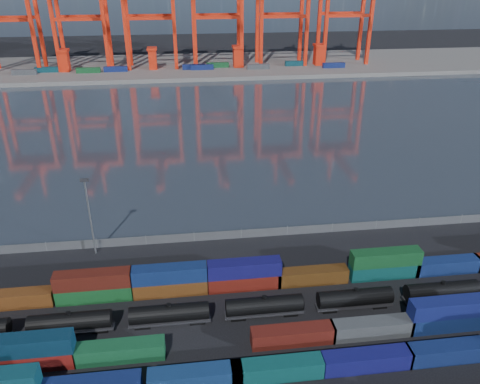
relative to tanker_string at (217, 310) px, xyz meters
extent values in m
plane|color=black|center=(7.13, -3.23, -2.03)|extent=(700.00, 700.00, 0.00)
plane|color=#272F39|center=(7.13, 101.77, -2.03)|extent=(700.00, 700.00, 0.00)
cube|color=#514F4C|center=(7.13, 206.77, -1.03)|extent=(700.00, 70.00, 2.00)
cube|color=navy|center=(-4.13, -12.84, -0.62)|extent=(13.05, 2.65, 2.83)
cube|color=#0E4947|center=(7.36, -12.84, -0.62)|extent=(13.05, 2.65, 2.83)
cube|color=#12125B|center=(20.53, -12.84, -0.62)|extent=(13.05, 2.65, 2.83)
cube|color=#101F51|center=(33.22, -12.84, -0.62)|extent=(13.05, 2.65, 2.83)
cube|color=maroon|center=(-27.73, -6.55, -0.63)|extent=(13.00, 2.64, 2.82)
cube|color=#0B273B|center=(-27.73, -6.55, 2.19)|extent=(13.00, 2.64, 2.82)
cube|color=#15522C|center=(-14.91, -6.55, -0.63)|extent=(13.00, 2.64, 2.82)
cube|color=#551711|center=(11.10, -6.55, -0.63)|extent=(13.00, 2.64, 2.82)
cube|color=#424648|center=(23.71, -6.55, -0.63)|extent=(13.00, 2.64, 2.82)
cube|color=navy|center=(36.26, -6.55, -0.63)|extent=(13.00, 2.64, 2.82)
cube|color=navy|center=(36.26, -6.55, 2.19)|extent=(13.00, 2.64, 2.82)
cube|color=#603313|center=(-34.17, 7.88, -0.62)|extent=(13.10, 2.66, 2.84)
cube|color=#154F22|center=(-20.66, 7.88, -0.62)|extent=(13.10, 2.66, 2.84)
cube|color=#4D170F|center=(-20.66, 7.88, 2.22)|extent=(13.10, 2.66, 2.84)
cube|color=#5E3312|center=(-7.73, 7.88, -0.62)|extent=(13.10, 2.66, 2.84)
cube|color=navy|center=(-7.73, 7.88, 2.22)|extent=(13.10, 2.66, 2.84)
cube|color=#62160E|center=(5.51, 7.88, -0.62)|extent=(13.10, 2.66, 2.84)
cube|color=#121053|center=(5.51, 7.88, 2.22)|extent=(13.10, 2.66, 2.84)
cube|color=#4E2D0F|center=(18.03, 7.88, -0.62)|extent=(13.10, 2.66, 2.84)
cube|color=#0C4340|center=(31.78, 7.88, -0.62)|extent=(13.10, 2.66, 2.84)
cube|color=#134A22|center=(31.78, 7.88, 2.22)|extent=(13.10, 2.66, 2.84)
cube|color=navy|center=(44.11, 7.88, -0.62)|extent=(13.10, 2.66, 2.84)
cylinder|color=black|center=(-23.25, 0.00, 0.21)|extent=(12.71, 2.84, 2.84)
cylinder|color=black|center=(-23.25, 0.00, 1.78)|extent=(0.78, 0.78, 0.49)
cube|color=black|center=(-23.25, 0.00, -1.35)|extent=(13.20, 1.96, 0.39)
cube|color=black|center=(-27.65, 0.00, -1.74)|extent=(2.44, 1.76, 0.59)
cube|color=black|center=(-18.85, 0.00, -1.74)|extent=(2.44, 1.76, 0.59)
cylinder|color=black|center=(-7.75, 0.00, 0.21)|extent=(12.71, 2.84, 2.84)
cylinder|color=black|center=(-7.75, 0.00, 1.78)|extent=(0.78, 0.78, 0.49)
cube|color=black|center=(-7.75, 0.00, -1.35)|extent=(13.20, 1.96, 0.39)
cube|color=black|center=(-12.15, 0.00, -1.74)|extent=(2.44, 1.76, 0.59)
cube|color=black|center=(-3.35, 0.00, -1.74)|extent=(2.44, 1.76, 0.59)
cylinder|color=black|center=(7.75, 0.00, 0.21)|extent=(12.71, 2.84, 2.84)
cylinder|color=black|center=(7.75, 0.00, 1.78)|extent=(0.78, 0.78, 0.49)
cube|color=black|center=(7.75, 0.00, -1.35)|extent=(13.20, 1.96, 0.39)
cube|color=black|center=(3.35, 0.00, -1.74)|extent=(2.44, 1.76, 0.59)
cube|color=black|center=(12.15, 0.00, -1.74)|extent=(2.44, 1.76, 0.59)
cylinder|color=black|center=(23.25, 0.00, 0.21)|extent=(12.71, 2.84, 2.84)
cylinder|color=black|center=(23.25, 0.00, 1.78)|extent=(0.78, 0.78, 0.49)
cube|color=black|center=(23.25, 0.00, -1.35)|extent=(13.20, 1.96, 0.39)
cube|color=black|center=(18.85, 0.00, -1.74)|extent=(2.44, 1.76, 0.59)
cube|color=black|center=(27.65, 0.00, -1.74)|extent=(2.44, 1.76, 0.59)
cylinder|color=black|center=(38.75, 0.00, 0.21)|extent=(12.71, 2.84, 2.84)
cylinder|color=black|center=(38.75, 0.00, 1.78)|extent=(0.78, 0.78, 0.49)
cube|color=black|center=(38.75, 0.00, -1.35)|extent=(13.20, 1.96, 0.39)
cube|color=black|center=(34.35, 0.00, -1.74)|extent=(2.44, 1.76, 0.59)
cube|color=black|center=(43.15, 0.00, -1.74)|extent=(2.44, 1.76, 0.59)
cube|color=#595B5E|center=(7.13, 24.77, -1.03)|extent=(160.00, 0.06, 2.00)
cylinder|color=slate|center=(-32.87, 24.77, -0.93)|extent=(0.12, 0.12, 2.20)
cylinder|color=slate|center=(-22.87, 24.77, -0.93)|extent=(0.12, 0.12, 2.20)
cylinder|color=slate|center=(-12.87, 24.77, -0.93)|extent=(0.12, 0.12, 2.20)
cylinder|color=slate|center=(-2.87, 24.77, -0.93)|extent=(0.12, 0.12, 2.20)
cylinder|color=slate|center=(7.13, 24.77, -0.93)|extent=(0.12, 0.12, 2.20)
cylinder|color=slate|center=(17.13, 24.77, -0.93)|extent=(0.12, 0.12, 2.20)
cylinder|color=slate|center=(27.13, 24.77, -0.93)|extent=(0.12, 0.12, 2.20)
cylinder|color=slate|center=(37.13, 24.77, -0.93)|extent=(0.12, 0.12, 2.20)
cylinder|color=slate|center=(47.13, 24.77, -0.93)|extent=(0.12, 0.12, 2.20)
cylinder|color=slate|center=(57.13, 24.77, -0.93)|extent=(0.12, 0.12, 2.20)
cylinder|color=slate|center=(-22.87, 22.77, 5.97)|extent=(0.36, 0.36, 16.00)
cube|color=black|center=(-22.87, 22.77, 14.27)|extent=(1.60, 0.40, 0.60)
cube|color=red|center=(-75.57, 195.06, 23.13)|extent=(1.79, 1.79, 50.32)
cube|color=red|center=(-75.57, 208.48, 23.13)|extent=(1.79, 1.79, 50.32)
cube|color=red|center=(-87.87, 195.06, 25.64)|extent=(24.60, 1.57, 1.57)
cube|color=red|center=(-87.87, 208.48, 25.64)|extent=(24.60, 1.57, 1.57)
cube|color=red|center=(-65.17, 195.06, 23.13)|extent=(1.79, 1.79, 50.32)
cube|color=red|center=(-65.17, 208.48, 23.13)|extent=(1.79, 1.79, 50.32)
cube|color=red|center=(-40.57, 195.06, 23.13)|extent=(1.79, 1.79, 50.32)
cube|color=red|center=(-40.57, 208.48, 23.13)|extent=(1.79, 1.79, 50.32)
cube|color=red|center=(-52.87, 195.06, 25.64)|extent=(24.60, 1.57, 1.57)
cube|color=red|center=(-52.87, 208.48, 25.64)|extent=(24.60, 1.57, 1.57)
cube|color=red|center=(-30.17, 195.06, 23.13)|extent=(1.79, 1.79, 50.32)
cube|color=red|center=(-30.17, 208.48, 23.13)|extent=(1.79, 1.79, 50.32)
cube|color=red|center=(-5.57, 195.06, 23.13)|extent=(1.79, 1.79, 50.32)
cube|color=red|center=(-5.57, 208.48, 23.13)|extent=(1.79, 1.79, 50.32)
cube|color=red|center=(-17.87, 195.06, 25.64)|extent=(24.60, 1.57, 1.57)
cube|color=red|center=(-17.87, 208.48, 25.64)|extent=(24.60, 1.57, 1.57)
cube|color=red|center=(4.83, 195.06, 23.13)|extent=(1.79, 1.79, 50.32)
cube|color=red|center=(4.83, 208.48, 23.13)|extent=(1.79, 1.79, 50.32)
cube|color=red|center=(29.43, 195.06, 23.13)|extent=(1.79, 1.79, 50.32)
cube|color=red|center=(29.43, 208.48, 23.13)|extent=(1.79, 1.79, 50.32)
cube|color=red|center=(17.13, 195.06, 25.64)|extent=(24.60, 1.57, 1.57)
cube|color=red|center=(17.13, 208.48, 25.64)|extent=(24.60, 1.57, 1.57)
cube|color=red|center=(39.83, 195.06, 23.13)|extent=(1.79, 1.79, 50.32)
cube|color=red|center=(39.83, 208.48, 23.13)|extent=(1.79, 1.79, 50.32)
cube|color=red|center=(64.43, 195.06, 23.13)|extent=(1.79, 1.79, 50.32)
cube|color=red|center=(64.43, 208.48, 23.13)|extent=(1.79, 1.79, 50.32)
cube|color=red|center=(52.13, 195.06, 25.64)|extent=(24.60, 1.57, 1.57)
cube|color=red|center=(52.13, 208.48, 25.64)|extent=(24.60, 1.57, 1.57)
cube|color=red|center=(74.83, 195.06, 23.13)|extent=(1.79, 1.79, 50.32)
cube|color=red|center=(74.83, 208.48, 23.13)|extent=(1.79, 1.79, 50.32)
cube|color=red|center=(99.43, 195.06, 23.13)|extent=(1.79, 1.79, 50.32)
cube|color=red|center=(99.43, 208.48, 23.13)|extent=(1.79, 1.79, 50.32)
cube|color=red|center=(87.13, 195.06, 25.64)|extent=(24.60, 1.57, 1.57)
cube|color=red|center=(87.13, 208.48, 25.64)|extent=(24.60, 1.57, 1.57)
cube|color=navy|center=(7.78, 191.45, 1.27)|extent=(12.00, 2.44, 2.60)
cube|color=navy|center=(78.47, 187.70, 1.27)|extent=(12.00, 2.44, 2.60)
cube|color=navy|center=(3.49, 192.85, 1.27)|extent=(12.00, 2.44, 2.60)
cube|color=#0C3842|center=(-72.17, 195.25, 1.27)|extent=(12.00, 2.44, 2.60)
cube|color=#3F4244|center=(-82.11, 190.51, 1.27)|extent=(12.00, 2.44, 2.60)
cube|color=#3F4244|center=(37.50, 189.48, 1.27)|extent=(12.00, 2.44, 2.60)
cube|color=#144C23|center=(-50.62, 190.97, 1.27)|extent=(12.00, 2.44, 2.60)
cube|color=navy|center=(-37.03, 192.30, 1.27)|extent=(12.00, 2.44, 2.60)
cube|color=#144C23|center=(16.47, 196.25, 1.27)|extent=(12.00, 2.44, 2.60)
cube|color=#0C3842|center=(59.53, 195.60, 1.27)|extent=(12.00, 2.44, 2.60)
cube|color=red|center=(-62.87, 196.77, 4.97)|extent=(4.00, 6.00, 10.00)
cube|color=red|center=(-62.87, 196.77, 10.47)|extent=(5.00, 7.00, 1.20)
cube|color=red|center=(-17.87, 196.77, 4.97)|extent=(4.00, 6.00, 10.00)
cube|color=red|center=(-17.87, 196.77, 10.47)|extent=(5.00, 7.00, 1.20)
cube|color=red|center=(27.13, 196.77, 4.97)|extent=(4.00, 6.00, 10.00)
cube|color=red|center=(27.13, 196.77, 10.47)|extent=(5.00, 7.00, 1.20)
cube|color=red|center=(72.13, 196.77, 4.97)|extent=(4.00, 6.00, 10.00)
cube|color=red|center=(72.13, 196.77, 10.47)|extent=(5.00, 7.00, 1.20)
camera|label=1|loc=(-3.88, -59.88, 50.87)|focal=35.00mm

